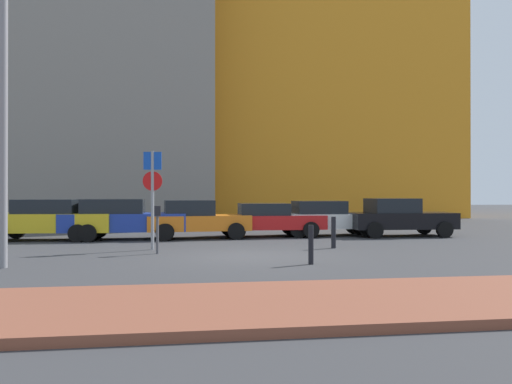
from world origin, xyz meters
The scene contains 15 objects.
ground_plane centered at (0.00, 0.00, 0.00)m, with size 120.00×120.00×0.00m, color #38383A.
sidewalk_brick centered at (0.00, -6.43, 0.07)m, with size 40.00×3.16×0.14m, color brown.
parked_car_yellow centered at (-6.72, 5.86, 0.79)m, with size 4.71×2.17×1.52m.
parked_car_blue centered at (-4.11, 5.78, 0.79)m, with size 4.59×1.91×1.53m.
parked_car_orange centered at (-1.33, 5.83, 0.76)m, with size 4.03×2.12×1.48m.
parked_car_red centered at (1.63, 6.21, 0.71)m, with size 4.26×1.98×1.35m.
parked_car_white centered at (4.00, 6.35, 0.75)m, with size 4.20×1.91×1.44m.
parked_car_black centered at (6.90, 5.68, 0.78)m, with size 4.24×2.09×1.55m.
parking_sign_post centered at (-2.76, 2.03, 1.93)m, with size 0.60×0.10×3.06m.
parking_meter centered at (-2.55, 0.94, 0.90)m, with size 0.18×0.14×1.38m.
street_lamp centered at (-5.99, -1.37, 4.01)m, with size 0.70×0.36×6.79m.
traffic_bollard_near centered at (2.92, 1.65, 0.50)m, with size 0.15×0.15×1.00m, color black.
traffic_bollard_mid centered at (1.28, -1.83, 0.48)m, with size 0.13×0.13×0.97m, color black.
building_colorful_midrise centered at (8.63, 25.55, 14.37)m, with size 19.34×12.78×28.73m, color orange.
building_under_construction centered at (-6.42, 24.10, 12.68)m, with size 13.03×15.66×25.36m, color gray.
Camera 1 is at (-1.86, -13.91, 1.73)m, focal length 35.54 mm.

